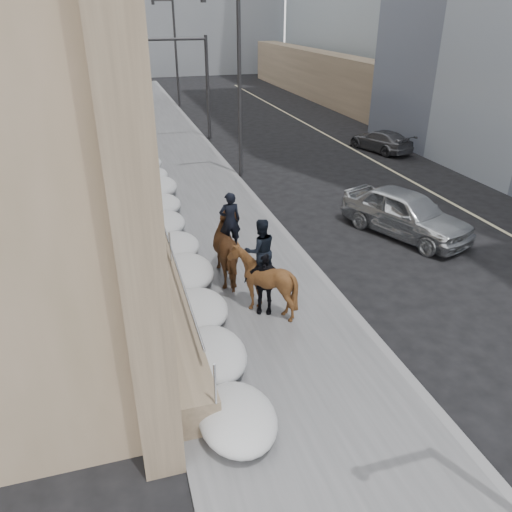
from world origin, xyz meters
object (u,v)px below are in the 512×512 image
Objects in this scene: mounted_horse_right at (262,275)px; pedestrian at (264,282)px; mounted_horse_left at (232,246)px; car_silver at (406,213)px; car_grey at (381,141)px.

pedestrian is (0.04, -0.08, -0.17)m from mounted_horse_right.
mounted_horse_left reaches higher than mounted_horse_right.
mounted_horse_right reaches higher than car_silver.
mounted_horse_left is at bearing 30.50° from car_grey.
pedestrian is (0.35, -2.06, -0.17)m from mounted_horse_left.
mounted_horse_right is 18.45m from car_grey.
pedestrian is at bearing 35.71° from car_grey.
mounted_horse_left is 17.16m from car_grey.
pedestrian reaches higher than car_grey.
mounted_horse_left is at bearing -82.41° from mounted_horse_right.
mounted_horse_right is at bearing -173.31° from car_silver.
mounted_horse_right is 0.53× the size of car_silver.
mounted_horse_left is 6.99m from car_silver.
car_grey is (11.52, 14.40, -0.58)m from mounted_horse_right.
car_silver is 11.94m from car_grey.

